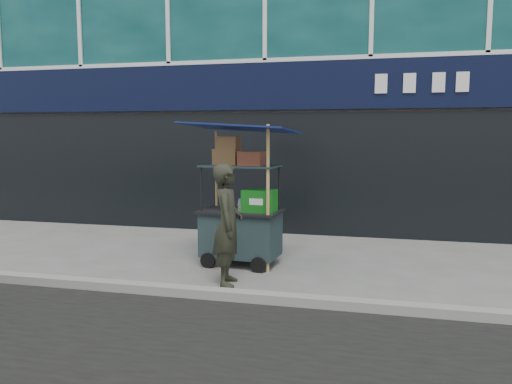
# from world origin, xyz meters

# --- Properties ---
(ground) EXTENTS (80.00, 80.00, 0.00)m
(ground) POSITION_xyz_m (0.00, 0.00, 0.00)
(ground) COLOR #63635E
(ground) RESTS_ON ground
(curb) EXTENTS (80.00, 0.18, 0.12)m
(curb) POSITION_xyz_m (0.00, -0.20, 0.06)
(curb) COLOR gray
(curb) RESTS_ON ground
(vendor_cart) EXTENTS (1.70, 1.28, 2.17)m
(vendor_cart) POSITION_xyz_m (0.19, 1.41, 0.76)
(vendor_cart) COLOR black
(vendor_cart) RESTS_ON ground
(vendor_man) EXTENTS (0.48, 0.64, 1.61)m
(vendor_man) POSITION_xyz_m (0.27, 0.41, 0.80)
(vendor_man) COLOR #27291E
(vendor_man) RESTS_ON ground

